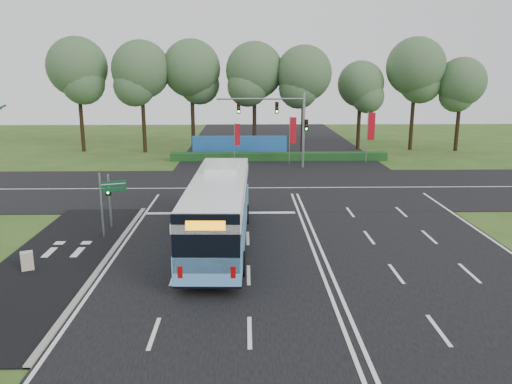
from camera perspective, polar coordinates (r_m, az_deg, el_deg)
The scene contains 16 objects.
ground at distance 27.31m, azimuth 6.03°, elevation -5.33°, with size 120.00×120.00×0.00m, color #2E4E1A.
road_main at distance 27.31m, azimuth 6.03°, elevation -5.29°, with size 20.00×120.00×0.04m, color black.
road_cross at distance 38.79m, azimuth 3.83°, elevation 0.46°, with size 120.00×14.00×0.05m, color black.
bike_path at distance 25.91m, azimuth -21.87°, elevation -7.26°, with size 5.00×18.00×0.06m, color black.
kerb_strip at distance 25.16m, azimuth -16.71°, elevation -7.39°, with size 0.25×18.00×0.12m, color gray.
city_bus at distance 25.81m, azimuth -4.23°, elevation -1.99°, with size 3.14×13.23×3.78m.
pedestrian_signal at distance 29.56m, azimuth -16.41°, elevation -0.82°, with size 0.29×0.41×3.19m.
street_sign at distance 27.87m, azimuth -16.63°, elevation -0.51°, with size 1.34×0.54×3.61m.
utility_cabinet at distance 25.09m, azimuth -24.68°, elevation -7.22°, with size 0.53×0.44×0.88m, color #C2B49C.
banner_flag_left at distance 49.18m, azimuth -2.22°, elevation 6.33°, with size 0.57×0.18×3.96m.
banner_flag_mid at distance 48.44m, azimuth 4.15°, elevation 6.72°, with size 0.68×0.19×4.68m.
banner_flag_right at distance 50.57m, azimuth 12.92°, elevation 6.96°, with size 0.74×0.13×5.05m.
traffic_light_gantry at distance 46.45m, azimuth 3.26°, elevation 8.45°, with size 8.41×0.28×7.00m.
hedge at distance 50.94m, azimuth 2.62°, elevation 4.07°, with size 22.00×1.20×0.80m, color #153A17.
blue_hoarding at distance 53.19m, azimuth -1.88°, elevation 5.25°, with size 10.00×0.30×2.20m, color #1F5DA9.
eucalyptus_row at distance 56.42m, azimuth 0.54°, elevation 13.60°, with size 48.37×8.17×12.64m.
Camera 1 is at (-3.42, -25.62, 8.83)m, focal length 35.00 mm.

